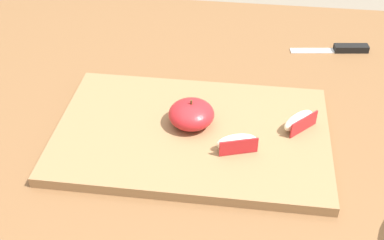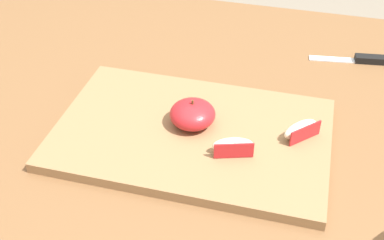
{
  "view_description": "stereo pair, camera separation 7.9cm",
  "coord_description": "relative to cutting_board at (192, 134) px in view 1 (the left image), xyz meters",
  "views": [
    {
      "loc": [
        0.08,
        -0.68,
        1.26
      ],
      "look_at": [
        -0.01,
        -0.06,
        0.77
      ],
      "focal_mm": 46.45,
      "sensor_mm": 36.0,
      "label": 1
    },
    {
      "loc": [
        0.15,
        -0.66,
        1.26
      ],
      "look_at": [
        -0.01,
        -0.06,
        0.77
      ],
      "focal_mm": 46.45,
      "sensor_mm": 36.0,
      "label": 2
    }
  ],
  "objects": [
    {
      "name": "paring_knife",
      "position": [
        0.28,
        0.32,
        -0.0
      ],
      "size": [
        0.16,
        0.04,
        0.01
      ],
      "color": "silver",
      "rests_on": "dining_table"
    },
    {
      "name": "apple_wedge_near_knife",
      "position": [
        0.07,
        -0.04,
        0.02
      ],
      "size": [
        0.07,
        0.04,
        0.03
      ],
      "color": "#F4EACC",
      "rests_on": "cutting_board"
    },
    {
      "name": "apple_wedge_back",
      "position": [
        0.17,
        0.03,
        0.02
      ],
      "size": [
        0.06,
        0.06,
        0.03
      ],
      "color": "#F4EACC",
      "rests_on": "cutting_board"
    },
    {
      "name": "dining_table",
      "position": [
        0.01,
        0.06,
        -0.11
      ],
      "size": [
        1.25,
        0.91,
        0.74
      ],
      "color": "brown",
      "rests_on": "ground_plane"
    },
    {
      "name": "apple_half_skin_up",
      "position": [
        -0.0,
        0.01,
        0.03
      ],
      "size": [
        0.07,
        0.07,
        0.05
      ],
      "color": "#B21E23",
      "rests_on": "cutting_board"
    },
    {
      "name": "cutting_board",
      "position": [
        0.0,
        0.0,
        0.0
      ],
      "size": [
        0.44,
        0.28,
        0.02
      ],
      "color": "olive",
      "rests_on": "dining_table"
    }
  ]
}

